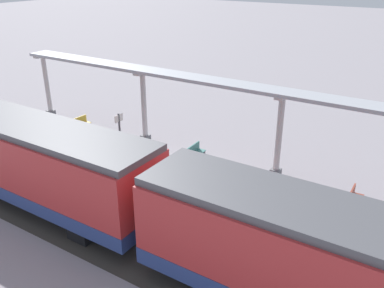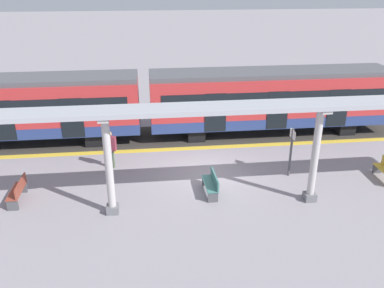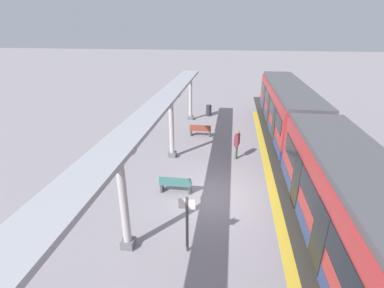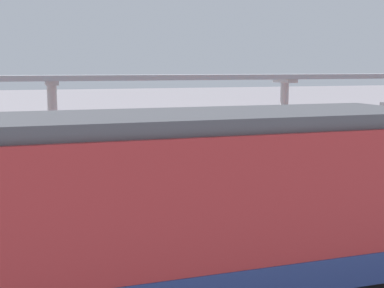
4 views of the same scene
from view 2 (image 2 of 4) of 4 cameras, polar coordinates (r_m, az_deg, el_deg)
name	(u,v)px [view 2 (image 2 of 4)]	position (r m, az deg, el deg)	size (l,w,h in m)	color
ground_plane	(207,174)	(17.69, 2.15, -4.31)	(176.00, 176.00, 0.00)	gray
tactile_edge_strip	(198,148)	(20.27, 0.91, -0.57)	(0.43, 29.17, 0.01)	gold
trackbed	(194,135)	(21.93, 0.29, 1.32)	(3.20, 41.17, 0.01)	#38332D
train_near_carriage	(10,110)	(22.27, -24.63, 4.50)	(2.65, 13.03, 3.48)	#BD2F30
train_far_carriage	(270,100)	(22.20, 11.15, 6.15)	(2.65, 13.03, 3.48)	#BD2F30
canopy_pillar_second	(109,165)	(14.34, -11.83, -3.02)	(1.10, 0.44, 3.84)	slate
canopy_pillar_third	(315,155)	(15.53, 17.22, -1.50)	(1.10, 0.44, 3.84)	slate
canopy_beam	(220,108)	(13.75, 4.01, 5.17)	(1.20, 23.57, 0.16)	#A8AAB2
bench_near_end	(212,183)	(16.01, 2.83, -5.67)	(1.51, 0.47, 0.86)	#3D7670
bench_mid_platform	(18,191)	(16.87, -23.61, -6.16)	(1.51, 0.47, 0.86)	brown
platform_info_sign	(291,148)	(17.51, 14.02, -0.52)	(0.56, 0.10, 2.20)	#4C4C51
passenger_waiting_near_edge	(110,145)	(18.15, -11.62, -0.19)	(0.35, 0.55, 1.77)	#51654B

